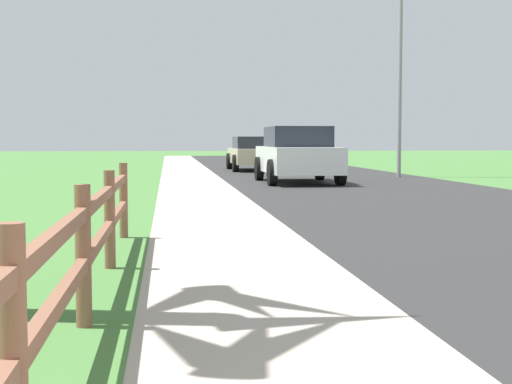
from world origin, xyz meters
name	(u,v)px	position (x,y,z in m)	size (l,w,h in m)	color
ground_plane	(221,179)	(0.00, 25.00, 0.00)	(120.00, 120.00, 0.00)	#427235
road_asphalt	(314,175)	(3.50, 27.00, 0.00)	(7.00, 66.00, 0.01)	#292929
curb_concrete	(132,176)	(-3.00, 27.00, 0.00)	(6.00, 66.00, 0.01)	#ACA091
grass_verge	(89,176)	(-4.50, 27.00, 0.01)	(5.00, 66.00, 0.00)	#427235
rail_fence	(83,244)	(-2.33, 4.80, 0.58)	(0.11, 9.90, 0.99)	brown
parked_suv_white	(297,154)	(2.08, 22.28, 0.85)	(2.19, 4.67, 1.67)	white
parked_car_beige	(254,153)	(1.80, 31.56, 0.73)	(2.04, 4.77, 1.40)	#C6B793
street_lamp	(403,67)	(6.24, 25.38, 3.76)	(1.17, 0.20, 6.32)	gray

